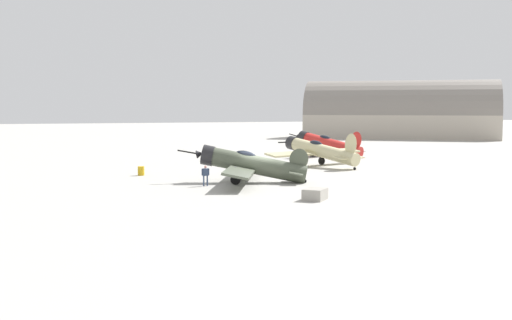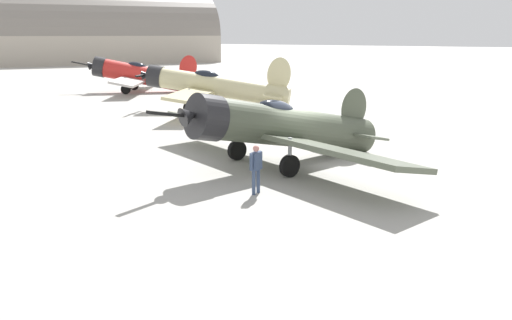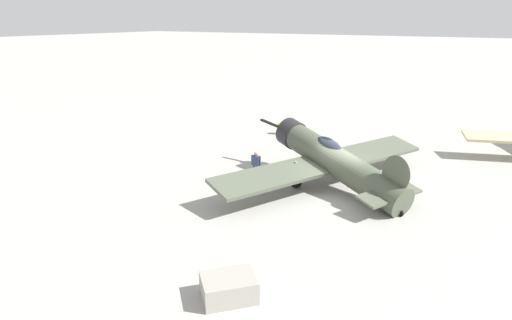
# 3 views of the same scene
# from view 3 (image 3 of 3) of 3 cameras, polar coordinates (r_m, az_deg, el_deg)

# --- Properties ---
(ground_plane) EXTENTS (400.00, 400.00, 0.00)m
(ground_plane) POSITION_cam_3_polar(r_m,az_deg,el_deg) (22.80, 10.75, -3.81)
(ground_plane) COLOR #A8A59E
(airplane_foreground) EXTENTS (10.02, 12.98, 3.13)m
(airplane_foreground) POSITION_cam_3_polar(r_m,az_deg,el_deg) (22.64, 10.06, -0.03)
(airplane_foreground) COLOR #4C5442
(airplane_foreground) RESTS_ON ground_plane
(ground_crew_mechanic) EXTENTS (0.61, 0.23, 1.57)m
(ground_crew_mechanic) POSITION_cam_3_polar(r_m,az_deg,el_deg) (23.48, 0.00, -0.35)
(ground_crew_mechanic) COLOR #384766
(ground_crew_mechanic) RESTS_ON ground_plane
(equipment_crate) EXTENTS (2.07, 2.09, 0.75)m
(equipment_crate) POSITION_cam_3_polar(r_m,az_deg,el_deg) (14.19, -3.62, -16.46)
(equipment_crate) COLOR #9E998E
(equipment_crate) RESTS_ON ground_plane
(fuel_drum) EXTENTS (0.61, 0.61, 0.80)m
(fuel_drum) POSITION_cam_3_polar(r_m,az_deg,el_deg) (32.97, 3.28, 4.12)
(fuel_drum) COLOR gold
(fuel_drum) RESTS_ON ground_plane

